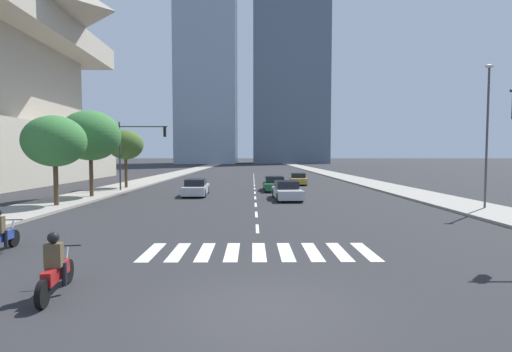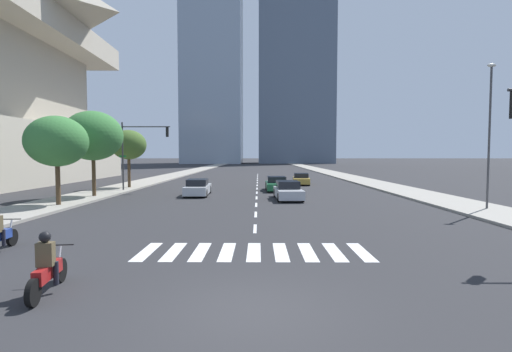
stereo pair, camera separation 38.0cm
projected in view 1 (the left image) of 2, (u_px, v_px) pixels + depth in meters
The scene contains 17 objects.
ground_plane at pixel (263, 312), 7.79m from camera, with size 800.00×800.00×0.00m, color #28282B.
sidewalk_east at pixel (385, 187), 37.87m from camera, with size 4.00×260.00×0.15m, color gray.
sidewalk_west at pixel (123, 187), 37.61m from camera, with size 4.00×260.00×0.15m, color gray.
crosswalk_near at pixel (259, 252), 12.61m from camera, with size 7.65×2.47×0.01m.
lane_divider_center at pixel (254, 185), 40.56m from camera, with size 0.14×50.00×0.01m.
motorcycle_lead at pixel (56, 270), 8.70m from camera, with size 0.71×2.18×1.49m.
motorcycle_trailing at pixel (0, 235), 12.45m from camera, with size 0.70×2.23×1.49m.
sedan_green_0 at pixel (274, 184), 34.48m from camera, with size 2.00×4.66×1.29m.
sedan_silver_1 at pixel (196, 188), 30.31m from camera, with size 1.95×4.86×1.32m.
sedan_gold_2 at pixel (298, 179), 41.81m from camera, with size 2.12×4.68×1.23m.
sedan_silver_3 at pixel (287, 191), 27.71m from camera, with size 2.00×4.74×1.34m.
traffic_signal_far at pixel (137, 144), 33.27m from camera, with size 4.56×0.28×6.03m.
street_lamp_east at pixel (487, 126), 21.87m from camera, with size 0.50×0.24×8.33m.
street_tree_nearest at pixel (55, 141), 23.10m from camera, with size 3.70×3.70×5.54m.
street_tree_second at pixel (90, 136), 28.17m from camera, with size 4.39×4.39×6.43m.
street_tree_third at pixel (125, 145), 35.98m from camera, with size 3.34×3.34×5.53m.
office_tower_left_skyline at pixel (207, 20), 147.74m from camera, with size 23.07×22.24×113.98m.
Camera 1 is at (-0.22, -7.62, 3.24)m, focal length 26.38 mm.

